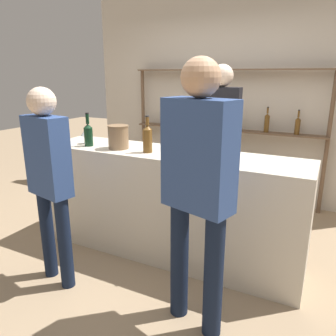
% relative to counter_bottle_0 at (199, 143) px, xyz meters
% --- Properties ---
extents(ground_plane, '(16.00, 16.00, 0.00)m').
position_rel_counter_bottle_0_xyz_m(ground_plane, '(-0.35, 0.13, -1.16)').
color(ground_plane, '#9E8466').
extents(bar_counter, '(2.53, 0.60, 1.03)m').
position_rel_counter_bottle_0_xyz_m(bar_counter, '(-0.35, 0.13, -0.65)').
color(bar_counter, beige).
rests_on(bar_counter, ground_plane).
extents(back_wall, '(4.13, 0.12, 2.80)m').
position_rel_counter_bottle_0_xyz_m(back_wall, '(-0.35, 2.03, 0.24)').
color(back_wall, beige).
rests_on(back_wall, ground_plane).
extents(back_shelf, '(2.63, 0.18, 1.78)m').
position_rel_counter_bottle_0_xyz_m(back_shelf, '(-0.38, 1.85, 0.03)').
color(back_shelf, brown).
rests_on(back_shelf, ground_plane).
extents(counter_bottle_0, '(0.08, 0.08, 0.35)m').
position_rel_counter_bottle_0_xyz_m(counter_bottle_0, '(0.00, 0.00, 0.00)').
color(counter_bottle_0, brown).
rests_on(counter_bottle_0, bar_counter).
extents(counter_bottle_1, '(0.08, 0.08, 0.33)m').
position_rel_counter_bottle_0_xyz_m(counter_bottle_1, '(-1.17, 0.01, -0.01)').
color(counter_bottle_1, black).
rests_on(counter_bottle_1, bar_counter).
extents(counter_bottle_2, '(0.09, 0.09, 0.33)m').
position_rel_counter_bottle_0_xyz_m(counter_bottle_2, '(-0.51, 0.03, -0.00)').
color(counter_bottle_2, brown).
rests_on(counter_bottle_2, bar_counter).
extents(counter_bottle_3, '(0.08, 0.08, 0.31)m').
position_rel_counter_bottle_0_xyz_m(counter_bottle_3, '(0.09, -0.05, -0.02)').
color(counter_bottle_3, black).
rests_on(counter_bottle_3, bar_counter).
extents(wine_glass, '(0.08, 0.08, 0.15)m').
position_rel_counter_bottle_0_xyz_m(wine_glass, '(-1.27, 0.07, -0.03)').
color(wine_glass, silver).
rests_on(wine_glass, bar_counter).
extents(ice_bucket, '(0.20, 0.20, 0.22)m').
position_rel_counter_bottle_0_xyz_m(ice_bucket, '(-0.84, 0.04, -0.02)').
color(ice_bucket, '#846647').
rests_on(ice_bucket, bar_counter).
extents(customer_left, '(0.42, 0.25, 1.62)m').
position_rel_counter_bottle_0_xyz_m(customer_left, '(-0.98, -0.70, -0.19)').
color(customer_left, '#121C33').
rests_on(customer_left, ground_plane).
extents(customer_right, '(0.50, 0.32, 1.81)m').
position_rel_counter_bottle_0_xyz_m(customer_right, '(0.25, -0.65, -0.09)').
color(customer_right, '#121C33').
rests_on(customer_right, ground_plane).
extents(server_behind_counter, '(0.43, 0.24, 1.82)m').
position_rel_counter_bottle_0_xyz_m(server_behind_counter, '(-0.14, 0.99, -0.07)').
color(server_behind_counter, black).
rests_on(server_behind_counter, ground_plane).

